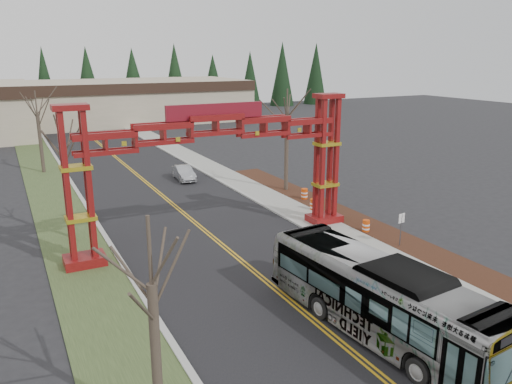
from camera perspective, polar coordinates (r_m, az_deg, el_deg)
road at (r=37.69m, az=-8.51°, el=-2.23°), size 12.00×110.00×0.02m
lane_line_left at (r=37.65m, az=-8.68°, el=-2.23°), size 0.12×100.00×0.01m
lane_line_right at (r=37.72m, az=-8.34°, el=-2.18°), size 0.12×100.00×0.01m
curb_right at (r=39.94m, az=-0.14°, el=-0.94°), size 0.30×110.00×0.15m
sidewalk_right at (r=40.59m, az=1.68°, el=-0.68°), size 2.60×110.00×0.14m
landscape_strip at (r=30.88m, az=19.73°, el=-6.94°), size 2.60×50.00×0.12m
grass_median at (r=36.12m, az=-20.62°, el=-3.82°), size 4.00×110.00×0.08m
curb_left at (r=36.32m, az=-17.74°, el=-3.39°), size 0.30×110.00×0.15m
gateway_arch at (r=29.87m, az=-4.59°, el=5.06°), size 18.20×1.60×8.90m
retail_building_east at (r=91.93m, az=-13.89°, el=10.11°), size 38.00×20.30×7.00m
conifer_treeline at (r=101.92m, az=-21.08°, el=11.70°), size 116.10×5.60×13.00m
transit_bus at (r=21.61m, az=14.02°, el=-11.68°), size 3.85×12.08×3.31m
silver_sedan at (r=47.11m, az=-8.27°, el=2.18°), size 1.67×4.13×1.34m
bare_tree_median_near at (r=14.60m, az=-11.84°, el=-10.36°), size 3.09×3.09×7.13m
bare_tree_median_mid at (r=32.56m, az=-21.08°, el=4.55°), size 2.98×2.98×7.78m
bare_tree_median_far at (r=52.97m, az=-23.72°, el=8.10°), size 3.41×3.41×8.04m
bare_tree_right_far at (r=41.93m, az=3.56°, el=8.52°), size 3.47×3.47×8.65m
street_sign at (r=31.33m, az=16.27°, el=-3.43°), size 0.49×0.10×2.14m
barrel_south at (r=33.58m, az=12.46°, el=-3.87°), size 0.48×0.48×0.89m
barrel_mid at (r=37.53m, az=6.57°, el=-1.49°), size 0.51×0.51×0.95m
barrel_north at (r=40.28m, az=5.55°, el=-0.28°), size 0.52×0.52×0.96m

